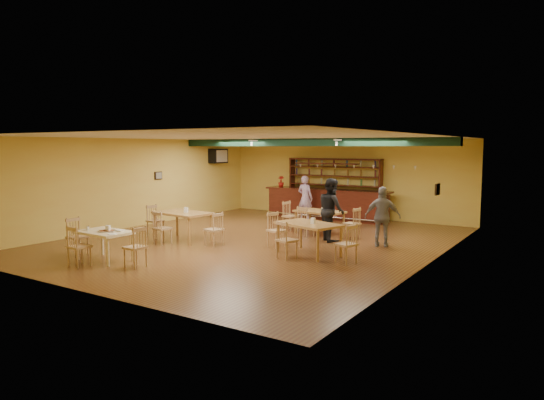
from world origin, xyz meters
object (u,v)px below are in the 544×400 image
Objects in this scene: near_table at (105,246)px; patron_bar at (305,198)px; dining_table_c at (183,226)px; dining_table_d at (309,239)px; patron_right_a at (331,210)px; bar_counter at (327,204)px; dining_table_b at (319,222)px.

patron_bar reaches higher than near_table.
dining_table_d is (4.01, 0.30, -0.01)m from dining_table_c.
patron_right_a is at bearing 59.62° from near_table.
dining_table_d is (2.48, -5.96, -0.16)m from bar_counter.
dining_table_d is (1.15, -2.80, 0.03)m from dining_table_b.
bar_counter is at bearing 130.20° from dining_table_d.
dining_table_b is (1.34, -3.16, -0.19)m from bar_counter.
patron_right_a reaches higher than dining_table_c.
dining_table_d reaches higher than dining_table_b.
dining_table_b is at bearing 131.33° from patron_bar.
patron_bar is at bearing 137.51° from dining_table_d.
dining_table_c is at bearing -158.15° from dining_table_d.
bar_counter is 3.08× the size of dining_table_d.
dining_table_b reaches higher than near_table.
near_table is 8.44m from patron_bar.
dining_table_c is at bearing 97.09° from near_table.
bar_counter is 6.44m from dining_table_c.
dining_table_d is 0.88× the size of patron_right_a.
patron_bar is (0.84, 8.38, 0.48)m from near_table.
bar_counter is at bearing 82.70° from dining_table_c.
dining_table_c reaches higher than near_table.
dining_table_d is 2.09m from patron_right_a.
bar_counter is 3.71× the size of near_table.
dining_table_c is at bearing -103.73° from bar_counter.
patron_bar is (-1.81, 2.33, 0.46)m from dining_table_b.
dining_table_b is 0.89× the size of patron_bar.
dining_table_c is (-1.53, -6.25, -0.15)m from bar_counter.
patron_bar reaches higher than dining_table_c.
patron_right_a reaches higher than dining_table_b.
patron_bar is (1.06, 5.43, 0.42)m from dining_table_c.
dining_table_b is at bearing -67.06° from bar_counter.
dining_table_d is 1.20× the size of near_table.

